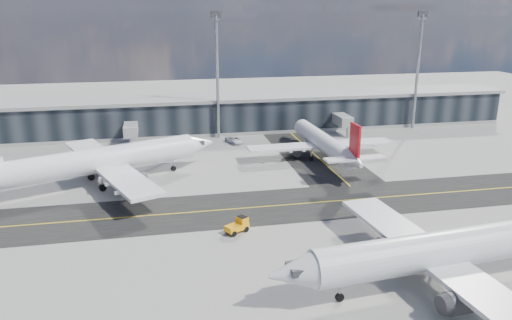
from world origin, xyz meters
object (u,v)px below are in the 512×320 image
object	(u,v)px
airliner_near	(451,249)
airliner_redtail	(324,143)
service_van	(235,140)
baggage_tug	(239,225)
airliner_af	(97,161)

from	to	relation	value
airliner_near	airliner_redtail	bearing A→B (deg)	-7.36
airliner_redtail	airliner_near	distance (m)	48.03
service_van	baggage_tug	bearing A→B (deg)	-118.15
airliner_near	service_van	size ratio (longest dim) A/B	7.84
airliner_near	baggage_tug	bearing A→B (deg)	44.36
baggage_tug	airliner_redtail	bearing A→B (deg)	112.84
airliner_af	airliner_near	xyz separation A→B (m)	(41.41, -41.22, -0.23)
airliner_af	airliner_near	world-z (taller)	airliner_af
airliner_near	airliner_af	bearing A→B (deg)	39.85
airliner_near	service_van	bearing A→B (deg)	6.91
airliner_redtail	airliner_near	bearing A→B (deg)	-93.79
airliner_near	service_van	world-z (taller)	airliner_near
airliner_af	airliner_redtail	bearing A→B (deg)	76.84
airliner_redtail	baggage_tug	bearing A→B (deg)	-128.34
airliner_af	airliner_redtail	world-z (taller)	airliner_af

